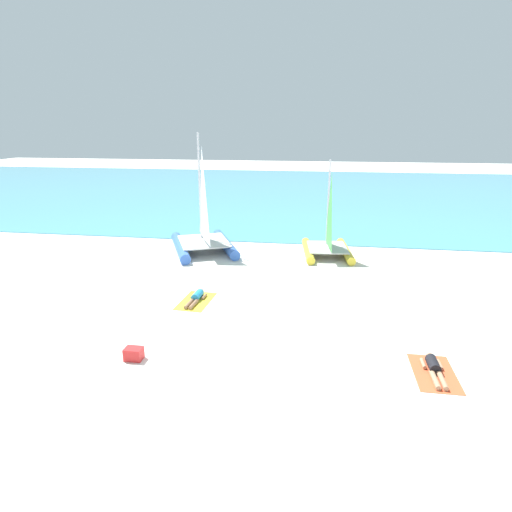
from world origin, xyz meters
The scene contains 9 objects.
ground_plane centered at (0.00, 10.00, 0.00)m, with size 120.00×120.00×0.00m, color white.
ocean_water centered at (0.00, 31.71, 0.03)m, with size 120.00×40.00×0.05m, color #4C9EB7.
sailboat_yellow centered at (2.99, 9.83, 0.71)m, with size 2.74×3.91×4.80m.
sailboat_blue centered at (-3.48, 9.60, 0.90)m, with size 4.63×5.46×6.06m.
towel_left centered at (-1.96, 2.97, 0.01)m, with size 1.10×1.90×0.01m, color yellow.
sunbather_left centered at (-1.96, 3.04, 0.13)m, with size 0.57×1.57×0.30m.
towel_right centered at (5.82, -0.82, 0.01)m, with size 1.10×1.90×0.01m, color #EA5933.
sunbather_right centered at (5.82, -0.75, 0.13)m, with size 0.54×1.56×0.30m.
cooler_box centered at (-2.50, -1.38, 0.18)m, with size 0.50×0.36×0.36m, color red.
Camera 1 is at (2.61, -11.54, 6.41)m, focal length 30.02 mm.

